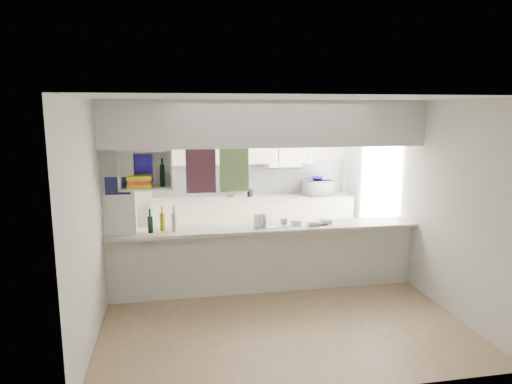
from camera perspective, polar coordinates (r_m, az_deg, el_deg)
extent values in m
plane|color=#907353|center=(6.49, 1.24, -12.21)|extent=(4.80, 4.80, 0.00)
plane|color=white|center=(5.99, 1.33, 11.41)|extent=(4.80, 4.80, 0.00)
plane|color=silver|center=(8.44, -2.01, 2.24)|extent=(4.20, 0.00, 4.20)
plane|color=silver|center=(6.05, -18.59, -1.52)|extent=(0.00, 4.80, 4.80)
plane|color=silver|center=(6.84, 18.77, -0.21)|extent=(0.00, 4.80, 4.80)
cube|color=silver|center=(6.33, 1.25, -8.53)|extent=(4.20, 0.15, 0.88)
cube|color=#BBB1A4|center=(6.20, 1.27, -4.50)|extent=(4.20, 0.50, 0.04)
cube|color=white|center=(6.00, 1.32, 8.54)|extent=(4.20, 0.50, 0.60)
cube|color=silver|center=(6.03, -16.71, -1.47)|extent=(0.40, 0.18, 2.60)
cube|color=#191E4C|center=(5.89, -16.93, 0.73)|extent=(0.30, 0.01, 0.22)
cube|color=white|center=(5.93, -16.82, -1.46)|extent=(0.30, 0.01, 0.24)
cube|color=#2F1424|center=(6.15, -6.91, 2.72)|extent=(0.40, 0.02, 0.62)
cube|color=#1D8276|center=(6.20, -2.74, 2.84)|extent=(0.40, 0.02, 0.62)
cube|color=white|center=(5.86, -13.52, 0.48)|extent=(0.65, 0.35, 0.02)
cube|color=white|center=(5.80, -13.72, 5.10)|extent=(0.65, 0.35, 0.02)
cube|color=white|center=(5.99, -13.53, 2.98)|extent=(0.65, 0.02, 0.50)
cube|color=white|center=(5.85, -16.67, 2.67)|extent=(0.02, 0.35, 0.50)
cube|color=white|center=(5.82, -10.54, 2.88)|extent=(0.02, 0.35, 0.50)
cube|color=#D0CD17|center=(5.86, -14.31, 0.81)|extent=(0.30, 0.24, 0.05)
cube|color=red|center=(5.85, -14.34, 1.29)|extent=(0.28, 0.22, 0.05)
cube|color=#D0CD17|center=(5.84, -14.36, 1.78)|extent=(0.30, 0.24, 0.05)
cube|color=#150D98|center=(5.95, -14.03, 2.91)|extent=(0.26, 0.02, 0.34)
cylinder|color=black|center=(5.83, -11.62, 2.02)|extent=(0.06, 0.06, 0.28)
cube|color=beige|center=(8.35, -0.31, -3.80)|extent=(3.60, 0.60, 0.90)
cube|color=#BBB1A4|center=(8.25, -0.31, -0.73)|extent=(3.60, 0.63, 0.03)
cube|color=silver|center=(8.47, -0.65, 1.72)|extent=(3.60, 0.03, 0.60)
cube|color=beige|center=(8.21, -1.86, 6.08)|extent=(2.62, 0.34, 0.72)
cube|color=white|center=(8.33, 3.35, 3.36)|extent=(0.60, 0.46, 0.12)
cube|color=silver|center=(8.11, 3.73, 2.92)|extent=(0.60, 0.02, 0.05)
imported|color=white|center=(8.49, 7.72, 0.56)|extent=(0.55, 0.40, 0.28)
imported|color=#150D98|center=(8.49, 7.64, 1.73)|extent=(0.24, 0.24, 0.06)
cube|color=silver|center=(6.16, 0.84, -4.34)|extent=(0.40, 0.33, 0.01)
cylinder|color=white|center=(6.10, 0.06, -3.53)|extent=(0.04, 0.18, 0.18)
cylinder|color=white|center=(6.12, 0.53, -3.49)|extent=(0.04, 0.18, 0.18)
cylinder|color=white|center=(6.14, 1.00, -3.44)|extent=(0.04, 0.18, 0.18)
imported|color=white|center=(6.19, 3.55, -3.77)|extent=(0.13, 0.13, 0.09)
cylinder|color=black|center=(6.01, -13.07, -3.99)|extent=(0.07, 0.07, 0.21)
cylinder|color=black|center=(5.98, -13.13, -2.54)|extent=(0.03, 0.03, 0.10)
cylinder|color=#9B9C1A|center=(6.08, -11.63, -3.69)|extent=(0.07, 0.07, 0.23)
cylinder|color=#9B9C1A|center=(6.05, -11.69, -2.19)|extent=(0.03, 0.03, 0.10)
cylinder|color=silver|center=(6.00, -10.21, -3.76)|extent=(0.07, 0.07, 0.24)
cylinder|color=silver|center=(5.96, -10.27, -2.16)|extent=(0.03, 0.03, 0.10)
cylinder|color=silver|center=(6.28, 5.06, -3.80)|extent=(0.15, 0.15, 0.07)
cube|color=silver|center=(6.25, 7.18, -3.97)|extent=(0.15, 0.11, 0.06)
cube|color=silver|center=(6.41, 8.72, -3.65)|extent=(0.15, 0.11, 0.06)
cube|color=black|center=(6.33, 8.29, -4.07)|extent=(0.14, 0.07, 0.01)
cylinder|color=black|center=(8.27, -0.76, -0.11)|extent=(0.10, 0.10, 0.14)
cube|color=brown|center=(8.24, -3.18, 0.10)|extent=(0.12, 0.11, 0.21)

